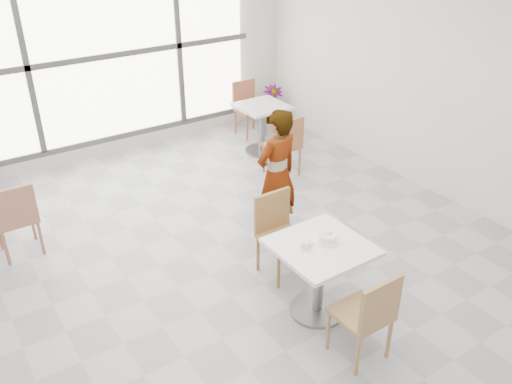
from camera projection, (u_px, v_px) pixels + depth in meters
floor at (240, 262)px, 5.78m from camera, size 7.00×7.00×0.00m
wall_back at (106, 55)px, 7.61m from camera, size 6.00×0.00×6.00m
wall_right at (446, 80)px, 6.54m from camera, size 0.00×7.00×7.00m
window at (108, 56)px, 7.56m from camera, size 4.60×0.07×2.52m
main_table at (320, 266)px, 4.86m from camera, size 0.80×0.80×0.75m
chair_near at (369, 313)px, 4.34m from camera, size 0.42×0.42×0.87m
chair_far at (278, 228)px, 5.45m from camera, size 0.42×0.42×0.87m
oatmeal_bowl at (327, 238)px, 4.77m from camera, size 0.21×0.21×0.10m
coffee_cup at (305, 245)px, 4.70m from camera, size 0.16×0.13×0.07m
person at (277, 175)px, 5.92m from camera, size 0.60×0.43×1.53m
bg_table_right at (262, 122)px, 8.10m from camera, size 0.70×0.70×0.75m
bg_chair_left_near at (16, 216)px, 5.67m from camera, size 0.42×0.42×0.87m
bg_chair_right_near at (286, 143)px, 7.36m from camera, size 0.42×0.42×0.87m
bg_chair_right_far at (247, 104)px, 8.75m from camera, size 0.42×0.42×0.87m
plant_right at (272, 104)px, 9.28m from camera, size 0.46×0.46×0.64m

